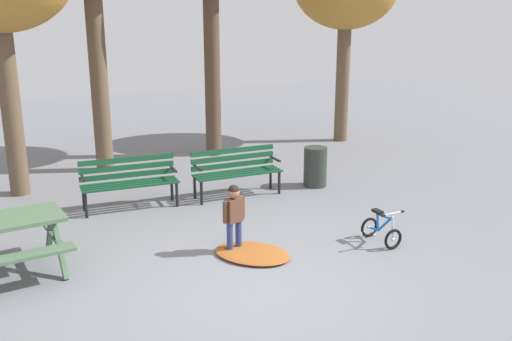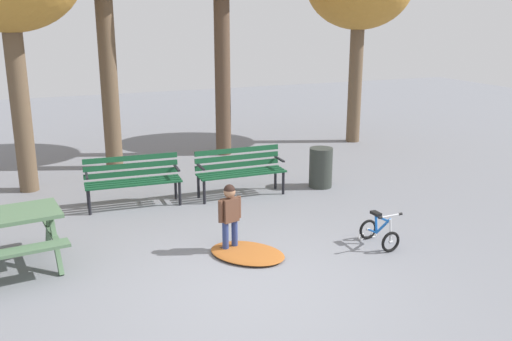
{
  "view_description": "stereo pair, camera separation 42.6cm",
  "coord_description": "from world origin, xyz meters",
  "px_view_note": "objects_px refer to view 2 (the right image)",
  "views": [
    {
      "loc": [
        -2.68,
        -5.55,
        3.19
      ],
      "look_at": [
        0.97,
        2.05,
        0.85
      ],
      "focal_mm": 39.71,
      "sensor_mm": 36.0,
      "label": 1
    },
    {
      "loc": [
        -2.29,
        -5.73,
        3.19
      ],
      "look_at": [
        0.97,
        2.05,
        0.85
      ],
      "focal_mm": 39.71,
      "sensor_mm": 36.0,
      "label": 2
    }
  ],
  "objects_px": {
    "kids_bicycle": "(379,232)",
    "child_standing": "(230,213)",
    "park_bench_left": "(240,168)",
    "park_bench_far_left": "(133,177)",
    "trash_bin": "(321,167)"
  },
  "relations": [
    {
      "from": "park_bench_far_left",
      "to": "child_standing",
      "type": "relative_size",
      "value": 1.68
    },
    {
      "from": "child_standing",
      "to": "kids_bicycle",
      "type": "distance_m",
      "value": 2.15
    },
    {
      "from": "park_bench_left",
      "to": "kids_bicycle",
      "type": "distance_m",
      "value": 3.11
    },
    {
      "from": "kids_bicycle",
      "to": "trash_bin",
      "type": "height_order",
      "value": "trash_bin"
    },
    {
      "from": "park_bench_far_left",
      "to": "kids_bicycle",
      "type": "relative_size",
      "value": 2.84
    },
    {
      "from": "park_bench_left",
      "to": "child_standing",
      "type": "height_order",
      "value": "child_standing"
    },
    {
      "from": "park_bench_far_left",
      "to": "trash_bin",
      "type": "xyz_separation_m",
      "value": [
        3.5,
        -0.28,
        -0.13
      ]
    },
    {
      "from": "park_bench_left",
      "to": "trash_bin",
      "type": "height_order",
      "value": "park_bench_left"
    },
    {
      "from": "child_standing",
      "to": "kids_bicycle",
      "type": "xyz_separation_m",
      "value": [
        2.03,
        -0.62,
        -0.36
      ]
    },
    {
      "from": "park_bench_far_left",
      "to": "trash_bin",
      "type": "bearing_deg",
      "value": -4.54
    },
    {
      "from": "child_standing",
      "to": "kids_bicycle",
      "type": "height_order",
      "value": "child_standing"
    },
    {
      "from": "kids_bicycle",
      "to": "child_standing",
      "type": "bearing_deg",
      "value": 162.96
    },
    {
      "from": "kids_bicycle",
      "to": "park_bench_far_left",
      "type": "bearing_deg",
      "value": 132.89
    },
    {
      "from": "park_bench_far_left",
      "to": "child_standing",
      "type": "bearing_deg",
      "value": -71.0
    },
    {
      "from": "kids_bicycle",
      "to": "trash_bin",
      "type": "bearing_deg",
      "value": 77.65
    }
  ]
}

